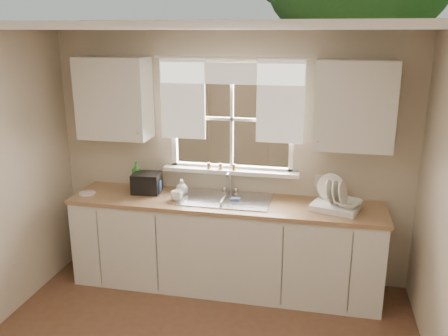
% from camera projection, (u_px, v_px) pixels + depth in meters
% --- Properties ---
extents(room_walls, '(3.62, 4.02, 2.50)m').
position_uv_depth(room_walls, '(164.00, 248.00, 2.85)').
color(room_walls, beige).
rests_on(room_walls, ground).
extents(ceiling, '(3.60, 4.00, 0.02)m').
position_uv_depth(ceiling, '(160.00, 29.00, 2.56)').
color(ceiling, silver).
rests_on(ceiling, room_walls).
extents(window, '(1.38, 0.16, 1.06)m').
position_uv_depth(window, '(231.00, 136.00, 4.72)').
color(window, white).
rests_on(window, room_walls).
extents(curtains, '(1.50, 0.03, 0.81)m').
position_uv_depth(curtains, '(231.00, 91.00, 4.54)').
color(curtains, white).
rests_on(curtains, room_walls).
extents(base_cabinets, '(3.00, 0.62, 0.87)m').
position_uv_depth(base_cabinets, '(225.00, 246.00, 4.71)').
color(base_cabinets, silver).
rests_on(base_cabinets, ground).
extents(countertop, '(3.04, 0.65, 0.04)m').
position_uv_depth(countertop, '(225.00, 203.00, 4.58)').
color(countertop, '#9C744E').
rests_on(countertop, base_cabinets).
extents(upper_cabinet_left, '(0.70, 0.33, 0.80)m').
position_uv_depth(upper_cabinet_left, '(114.00, 98.00, 4.68)').
color(upper_cabinet_left, silver).
rests_on(upper_cabinet_left, room_walls).
extents(upper_cabinet_right, '(0.70, 0.33, 0.80)m').
position_uv_depth(upper_cabinet_right, '(354.00, 106.00, 4.22)').
color(upper_cabinet_right, silver).
rests_on(upper_cabinet_right, room_walls).
extents(wall_outlet, '(0.08, 0.01, 0.12)m').
position_uv_depth(wall_outlet, '(319.00, 181.00, 4.64)').
color(wall_outlet, beige).
rests_on(wall_outlet, room_walls).
extents(sill_jars, '(0.30, 0.04, 0.06)m').
position_uv_depth(sill_jars, '(221.00, 166.00, 4.76)').
color(sill_jars, brown).
rests_on(sill_jars, window).
extents(sink, '(0.88, 0.52, 0.40)m').
position_uv_depth(sink, '(225.00, 207.00, 4.63)').
color(sink, '#B7B7BC').
rests_on(sink, countertop).
extents(dish_rack, '(0.48, 0.42, 0.30)m').
position_uv_depth(dish_rack, '(335.00, 202.00, 4.34)').
color(dish_rack, white).
rests_on(dish_rack, countertop).
extents(bowl, '(0.31, 0.31, 0.06)m').
position_uv_depth(bowl, '(349.00, 203.00, 4.27)').
color(bowl, beige).
rests_on(bowl, dish_rack).
extents(soap_bottle_a, '(0.12, 0.12, 0.28)m').
position_uv_depth(soap_bottle_a, '(137.00, 175.00, 4.91)').
color(soap_bottle_a, '#338A2D').
rests_on(soap_bottle_a, countertop).
extents(soap_bottle_b, '(0.10, 0.10, 0.19)m').
position_uv_depth(soap_bottle_b, '(157.00, 184.00, 4.78)').
color(soap_bottle_b, '#2D55AA').
rests_on(soap_bottle_b, countertop).
extents(soap_bottle_c, '(0.13, 0.13, 0.16)m').
position_uv_depth(soap_bottle_c, '(182.00, 187.00, 4.74)').
color(soap_bottle_c, beige).
rests_on(soap_bottle_c, countertop).
extents(saucer, '(0.17, 0.17, 0.01)m').
position_uv_depth(saucer, '(87.00, 193.00, 4.78)').
color(saucer, silver).
rests_on(saucer, countertop).
extents(cup, '(0.14, 0.14, 0.09)m').
position_uv_depth(cup, '(177.00, 196.00, 4.59)').
color(cup, white).
rests_on(cup, countertop).
extents(black_appliance, '(0.29, 0.26, 0.20)m').
position_uv_depth(black_appliance, '(147.00, 183.00, 4.80)').
color(black_appliance, black).
rests_on(black_appliance, countertop).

